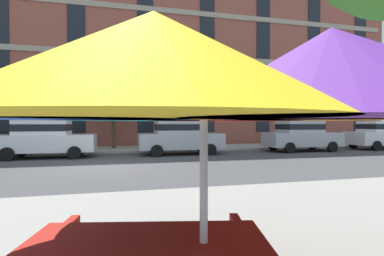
{
  "coord_description": "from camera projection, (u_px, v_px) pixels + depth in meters",
  "views": [
    {
      "loc": [
        0.74,
        -10.99,
        1.64
      ],
      "look_at": [
        4.18,
        3.2,
        1.4
      ],
      "focal_mm": 26.53,
      "sensor_mm": 36.0,
      "label": 1
    }
  ],
  "objects": [
    {
      "name": "ground_plane",
      "position": [
        103.0,
        167.0,
        10.53
      ],
      "size": [
        120.0,
        120.0,
        0.0
      ],
      "primitive_type": "plane",
      "color": "#424244"
    },
    {
      "name": "sidewalk_far",
      "position": [
        111.0,
        149.0,
        17.14
      ],
      "size": [
        56.0,
        3.6,
        0.12
      ],
      "primitive_type": "cube",
      "color": "#9E998E",
      "rests_on": "ground"
    },
    {
      "name": "apartment_building",
      "position": [
        114.0,
        33.0,
        24.93
      ],
      "size": [
        44.87,
        12.08,
        19.2
      ],
      "color": "#934C3D",
      "rests_on": "ground"
    },
    {
      "name": "sedan_white",
      "position": [
        45.0,
        138.0,
        13.44
      ],
      "size": [
        4.4,
        1.98,
        1.78
      ],
      "color": "silver",
      "rests_on": "ground"
    },
    {
      "name": "sedan_silver",
      "position": [
        180.0,
        136.0,
        14.97
      ],
      "size": [
        4.4,
        1.98,
        1.78
      ],
      "color": "#A8AAB2",
      "rests_on": "ground"
    },
    {
      "name": "sedan_silver_midblock",
      "position": [
        301.0,
        135.0,
        16.68
      ],
      "size": [
        4.4,
        1.98,
        1.78
      ],
      "color": "#A8AAB2",
      "rests_on": "ground"
    },
    {
      "name": "sedan_white_midblock",
      "position": [
        381.0,
        134.0,
        18.06
      ],
      "size": [
        4.4,
        1.98,
        1.78
      ],
      "color": "silver",
      "rests_on": "ground"
    },
    {
      "name": "street_tree_middle",
      "position": [
        112.0,
        100.0,
        17.36
      ],
      "size": [
        2.68,
        2.68,
        4.31
      ],
      "color": "#4C3823",
      "rests_on": "ground"
    },
    {
      "name": "patio_umbrella",
      "position": [
        204.0,
        88.0,
        2.06
      ],
      "size": [
        3.33,
        3.1,
        2.2
      ],
      "color": "silver",
      "rests_on": "ground"
    }
  ]
}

